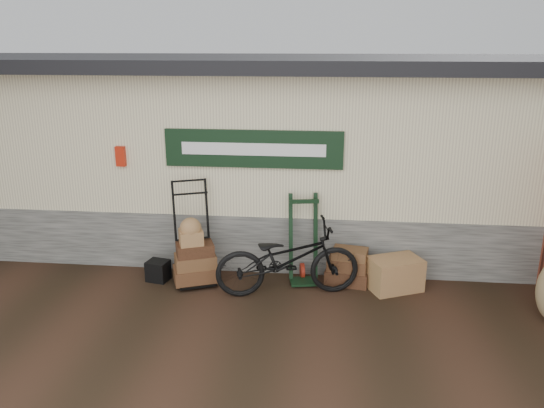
# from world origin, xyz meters

# --- Properties ---
(ground) EXTENTS (80.00, 80.00, 0.00)m
(ground) POSITION_xyz_m (0.00, 0.00, 0.00)
(ground) COLOR black
(ground) RESTS_ON ground
(station_building) EXTENTS (14.40, 4.10, 3.20)m
(station_building) POSITION_xyz_m (-0.01, 2.74, 1.61)
(station_building) COLOR #4C4C47
(station_building) RESTS_ON ground
(porter_trolley) EXTENTS (0.93, 0.83, 1.55)m
(porter_trolley) POSITION_xyz_m (-1.16, 0.61, 0.77)
(porter_trolley) COLOR black
(porter_trolley) RESTS_ON ground
(green_barrow) EXTENTS (0.54, 0.48, 1.32)m
(green_barrow) POSITION_xyz_m (0.46, 0.76, 0.66)
(green_barrow) COLOR black
(green_barrow) RESTS_ON ground
(suitcase_stack) EXTENTS (0.69, 0.50, 0.55)m
(suitcase_stack) POSITION_xyz_m (1.12, 0.75, 0.28)
(suitcase_stack) COLOR #381F11
(suitcase_stack) RESTS_ON ground
(wicker_hamper) EXTENTS (0.85, 0.73, 0.47)m
(wicker_hamper) POSITION_xyz_m (1.79, 0.61, 0.24)
(wicker_hamper) COLOR brown
(wicker_hamper) RESTS_ON ground
(black_trunk) EXTENTS (0.36, 0.32, 0.31)m
(black_trunk) POSITION_xyz_m (-1.70, 0.55, 0.15)
(black_trunk) COLOR black
(black_trunk) RESTS_ON ground
(bicycle) EXTENTS (1.12, 2.13, 1.18)m
(bicycle) POSITION_xyz_m (0.26, 0.30, 0.59)
(bicycle) COLOR black
(bicycle) RESTS_ON ground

